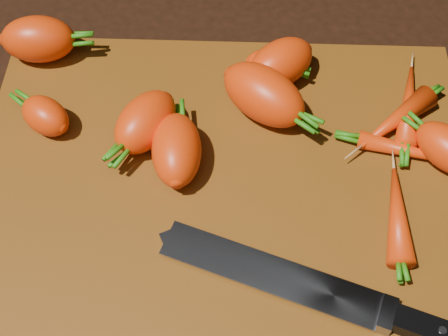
{
  "coord_description": "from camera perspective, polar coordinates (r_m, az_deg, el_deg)",
  "views": [
    {
      "loc": [
        0.01,
        -0.33,
        0.53
      ],
      "look_at": [
        0.0,
        0.01,
        0.03
      ],
      "focal_mm": 50.0,
      "sensor_mm": 36.0,
      "label": 1
    }
  ],
  "objects": [
    {
      "name": "carrot_10",
      "position": [
        0.67,
        15.41,
        4.21
      ],
      "size": [
        0.09,
        0.09,
        0.03
      ],
      "primitive_type": "ellipsoid",
      "rotation": [
        0.0,
        0.0,
        3.87
      ],
      "color": "#EF3D0E",
      "rests_on": "cutting_board"
    },
    {
      "name": "carrot_3",
      "position": [
        0.61,
        -4.36,
        1.67
      ],
      "size": [
        0.06,
        0.09,
        0.05
      ],
      "primitive_type": "ellipsoid",
      "rotation": [
        0.0,
        0.0,
        1.65
      ],
      "color": "#EF3D0E",
      "rests_on": "cutting_board"
    },
    {
      "name": "ground",
      "position": [
        0.63,
        -0.03,
        -2.54
      ],
      "size": [
        2.0,
        2.0,
        0.01
      ],
      "primitive_type": "cube",
      "color": "black"
    },
    {
      "name": "carrot_9",
      "position": [
        0.61,
        15.58,
        -4.1
      ],
      "size": [
        0.03,
        0.1,
        0.03
      ],
      "primitive_type": "ellipsoid",
      "rotation": [
        0.0,
        0.0,
        1.52
      ],
      "color": "#EF3D0E",
      "rests_on": "cutting_board"
    },
    {
      "name": "carrot_7",
      "position": [
        0.69,
        16.51,
        5.55
      ],
      "size": [
        0.04,
        0.11,
        0.02
      ],
      "primitive_type": "ellipsoid",
      "rotation": [
        0.0,
        0.0,
        1.38
      ],
      "color": "#EF3D0E",
      "rests_on": "cutting_board"
    },
    {
      "name": "cutting_board",
      "position": [
        0.62,
        -0.03,
        -2.01
      ],
      "size": [
        0.5,
        0.4,
        0.01
      ],
      "primitive_type": "cube",
      "color": "#5A2F07",
      "rests_on": "ground"
    },
    {
      "name": "carrot_1",
      "position": [
        0.67,
        -16.02,
        4.61
      ],
      "size": [
        0.07,
        0.06,
        0.04
      ],
      "primitive_type": "ellipsoid",
      "rotation": [
        0.0,
        0.0,
        2.52
      ],
      "color": "#EF3D0E",
      "rests_on": "cutting_board"
    },
    {
      "name": "carrot_4",
      "position": [
        0.69,
        5.18,
        9.51
      ],
      "size": [
        0.09,
        0.09,
        0.05
      ],
      "primitive_type": "ellipsoid",
      "rotation": [
        0.0,
        0.0,
        3.83
      ],
      "color": "#EF3D0E",
      "rests_on": "cutting_board"
    },
    {
      "name": "carrot_5",
      "position": [
        0.69,
        4.23,
        9.34
      ],
      "size": [
        0.06,
        0.05,
        0.03
      ],
      "primitive_type": "ellipsoid",
      "rotation": [
        0.0,
        0.0,
        -0.23
      ],
      "color": "#EF3D0E",
      "rests_on": "cutting_board"
    },
    {
      "name": "knife",
      "position": [
        0.56,
        6.1,
        -10.22
      ],
      "size": [
        0.32,
        0.13,
        0.02
      ],
      "rotation": [
        0.0,
        0.0,
        -0.34
      ],
      "color": "gray",
      "rests_on": "cutting_board"
    },
    {
      "name": "carrot_11",
      "position": [
        0.63,
        -7.19,
        4.21
      ],
      "size": [
        0.08,
        0.09,
        0.05
      ],
      "primitive_type": "ellipsoid",
      "rotation": [
        0.0,
        0.0,
        4.19
      ],
      "color": "#EF3D0E",
      "rests_on": "cutting_board"
    },
    {
      "name": "carrot_2",
      "position": [
        0.65,
        3.66,
        6.73
      ],
      "size": [
        0.11,
        0.1,
        0.06
      ],
      "primitive_type": "ellipsoid",
      "rotation": [
        0.0,
        0.0,
        -0.68
      ],
      "color": "#EF3D0E",
      "rests_on": "cutting_board"
    },
    {
      "name": "carrot_0",
      "position": [
        0.74,
        -16.62,
        11.22
      ],
      "size": [
        0.08,
        0.06,
        0.05
      ],
      "primitive_type": "ellipsoid",
      "rotation": [
        0.0,
        0.0,
        0.05
      ],
      "color": "#EF3D0E",
      "rests_on": "cutting_board"
    },
    {
      "name": "carrot_8",
      "position": [
        0.65,
        16.85,
        1.42
      ],
      "size": [
        0.11,
        0.05,
        0.02
      ],
      "primitive_type": "ellipsoid",
      "rotation": [
        0.0,
        0.0,
        -0.26
      ],
      "color": "#EF3D0E",
      "rests_on": "cutting_board"
    },
    {
      "name": "carrot_6",
      "position": [
        0.65,
        19.76,
        1.7
      ],
      "size": [
        0.08,
        0.08,
        0.04
      ],
      "primitive_type": "ellipsoid",
      "rotation": [
        0.0,
        0.0,
        2.34
      ],
      "color": "#EF3D0E",
      "rests_on": "cutting_board"
    }
  ]
}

